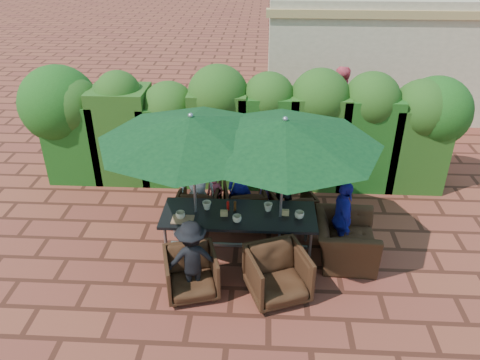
# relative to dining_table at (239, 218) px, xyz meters

# --- Properties ---
(ground) EXTENTS (80.00, 80.00, 0.00)m
(ground) POSITION_rel_dining_table_xyz_m (-0.05, 0.19, -0.68)
(ground) COLOR brown
(ground) RESTS_ON ground
(dining_table) EXTENTS (2.50, 0.90, 0.75)m
(dining_table) POSITION_rel_dining_table_xyz_m (0.00, 0.00, 0.00)
(dining_table) COLOR black
(dining_table) RESTS_ON ground
(umbrella_left) EXTENTS (2.87, 2.87, 2.46)m
(umbrella_left) POSITION_rel_dining_table_xyz_m (-0.70, 0.03, 1.54)
(umbrella_left) COLOR gray
(umbrella_left) RESTS_ON ground
(umbrella_right) EXTENTS (2.93, 2.93, 2.46)m
(umbrella_right) POSITION_rel_dining_table_xyz_m (0.67, -0.03, 1.54)
(umbrella_right) COLOR gray
(umbrella_right) RESTS_ON ground
(chair_far_left) EXTENTS (0.76, 0.72, 0.75)m
(chair_far_left) POSITION_rel_dining_table_xyz_m (-0.78, 0.94, -0.30)
(chair_far_left) COLOR black
(chair_far_left) RESTS_ON ground
(chair_far_mid) EXTENTS (0.84, 0.80, 0.75)m
(chair_far_mid) POSITION_rel_dining_table_xyz_m (0.06, 0.98, -0.30)
(chair_far_mid) COLOR black
(chair_far_mid) RESTS_ON ground
(chair_far_right) EXTENTS (0.91, 0.88, 0.75)m
(chair_far_right) POSITION_rel_dining_table_xyz_m (0.91, 0.86, -0.30)
(chair_far_right) COLOR black
(chair_far_right) RESTS_ON ground
(chair_near_left) EXTENTS (0.91, 0.88, 0.77)m
(chair_near_left) POSITION_rel_dining_table_xyz_m (-0.65, -1.02, -0.29)
(chair_near_left) COLOR black
(chair_near_left) RESTS_ON ground
(chair_near_right) EXTENTS (1.04, 1.01, 0.85)m
(chair_near_right) POSITION_rel_dining_table_xyz_m (0.63, -1.01, -0.25)
(chair_near_right) COLOR black
(chair_near_right) RESTS_ON ground
(chair_end_right) EXTENTS (0.77, 1.13, 0.96)m
(chair_end_right) POSITION_rel_dining_table_xyz_m (1.74, -0.09, -0.19)
(chair_end_right) COLOR black
(chair_end_right) RESTS_ON ground
(adult_far_left) EXTENTS (0.68, 0.42, 1.35)m
(adult_far_left) POSITION_rel_dining_table_xyz_m (-0.81, 0.99, -0.00)
(adult_far_left) COLOR white
(adult_far_left) RESTS_ON ground
(adult_far_mid) EXTENTS (0.53, 0.46, 1.31)m
(adult_far_mid) POSITION_rel_dining_table_xyz_m (-0.03, 1.05, -0.02)
(adult_far_mid) COLOR #1B1C93
(adult_far_mid) RESTS_ON ground
(adult_far_right) EXTENTS (0.74, 0.57, 1.37)m
(adult_far_right) POSITION_rel_dining_table_xyz_m (0.84, 0.99, 0.01)
(adult_far_right) COLOR black
(adult_far_right) RESTS_ON ground
(adult_near_left) EXTENTS (0.85, 0.53, 1.24)m
(adult_near_left) POSITION_rel_dining_table_xyz_m (-0.62, -1.02, -0.06)
(adult_near_left) COLOR black
(adult_near_left) RESTS_ON ground
(adult_end_right) EXTENTS (0.44, 0.81, 1.35)m
(adult_end_right) POSITION_rel_dining_table_xyz_m (1.68, 0.05, -0.00)
(adult_end_right) COLOR #1B1C93
(adult_end_right) RESTS_ON ground
(child_left) EXTENTS (0.34, 0.29, 0.89)m
(child_left) POSITION_rel_dining_table_xyz_m (-0.50, 1.01, -0.23)
(child_left) COLOR #EB5368
(child_left) RESTS_ON ground
(child_right) EXTENTS (0.36, 0.32, 0.83)m
(child_right) POSITION_rel_dining_table_xyz_m (0.44, 1.02, -0.26)
(child_right) COLOR #8A54B7
(child_right) RESTS_ON ground
(pedestrian_a) EXTENTS (1.60, 0.75, 1.65)m
(pedestrian_a) POSITION_rel_dining_table_xyz_m (1.64, 4.47, 0.15)
(pedestrian_a) COLOR green
(pedestrian_a) RESTS_ON ground
(pedestrian_b) EXTENTS (0.98, 0.69, 1.90)m
(pedestrian_b) POSITION_rel_dining_table_xyz_m (2.17, 4.68, 0.27)
(pedestrian_b) COLOR #EB5368
(pedestrian_b) RESTS_ON ground
(pedestrian_c) EXTENTS (1.05, 0.95, 1.53)m
(pedestrian_c) POSITION_rel_dining_table_xyz_m (3.06, 4.40, 0.09)
(pedestrian_c) COLOR #97979F
(pedestrian_c) RESTS_ON ground
(cup_a) EXTENTS (0.15, 0.15, 0.12)m
(cup_a) POSITION_rel_dining_table_xyz_m (-0.92, -0.18, 0.13)
(cup_a) COLOR beige
(cup_a) RESTS_ON dining_table
(cup_b) EXTENTS (0.15, 0.15, 0.14)m
(cup_b) POSITION_rel_dining_table_xyz_m (-0.53, 0.12, 0.14)
(cup_b) COLOR beige
(cup_b) RESTS_ON dining_table
(cup_c) EXTENTS (0.15, 0.15, 0.12)m
(cup_c) POSITION_rel_dining_table_xyz_m (-0.01, -0.23, 0.13)
(cup_c) COLOR beige
(cup_c) RESTS_ON dining_table
(cup_d) EXTENTS (0.14, 0.14, 0.14)m
(cup_d) POSITION_rel_dining_table_xyz_m (0.47, 0.12, 0.14)
(cup_d) COLOR beige
(cup_d) RESTS_ON dining_table
(cup_e) EXTENTS (0.15, 0.15, 0.12)m
(cup_e) POSITION_rel_dining_table_xyz_m (0.97, -0.07, 0.13)
(cup_e) COLOR beige
(cup_e) RESTS_ON dining_table
(ketchup_bottle) EXTENTS (0.04, 0.04, 0.17)m
(ketchup_bottle) POSITION_rel_dining_table_xyz_m (-0.18, 0.10, 0.16)
(ketchup_bottle) COLOR #B20C0A
(ketchup_bottle) RESTS_ON dining_table
(sauce_bottle) EXTENTS (0.04, 0.04, 0.17)m
(sauce_bottle) POSITION_rel_dining_table_xyz_m (-0.07, 0.10, 0.16)
(sauce_bottle) COLOR #4C230C
(sauce_bottle) RESTS_ON dining_table
(serving_tray) EXTENTS (0.35, 0.25, 0.02)m
(serving_tray) POSITION_rel_dining_table_xyz_m (-0.88, -0.22, 0.08)
(serving_tray) COLOR #9A6C4A
(serving_tray) RESTS_ON dining_table
(number_block_left) EXTENTS (0.12, 0.06, 0.10)m
(number_block_left) POSITION_rel_dining_table_xyz_m (-0.23, -0.07, 0.12)
(number_block_left) COLOR tan
(number_block_left) RESTS_ON dining_table
(number_block_right) EXTENTS (0.12, 0.06, 0.10)m
(number_block_right) POSITION_rel_dining_table_xyz_m (0.75, 0.00, 0.12)
(number_block_right) COLOR tan
(number_block_right) RESTS_ON dining_table
(hedge_wall) EXTENTS (9.10, 1.60, 2.50)m
(hedge_wall) POSITION_rel_dining_table_xyz_m (-0.14, 2.51, 0.67)
(hedge_wall) COLOR #143B10
(hedge_wall) RESTS_ON ground
(building) EXTENTS (6.20, 3.08, 3.20)m
(building) POSITION_rel_dining_table_xyz_m (3.45, 7.18, 0.93)
(building) COLOR beige
(building) RESTS_ON ground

